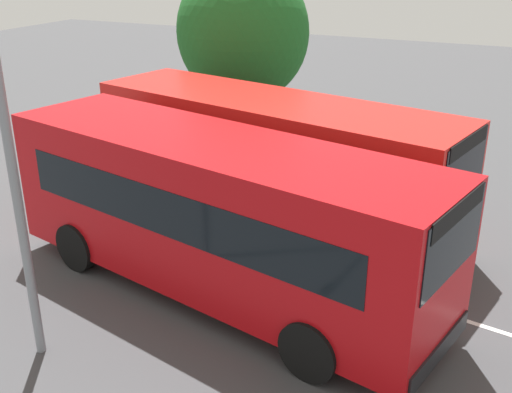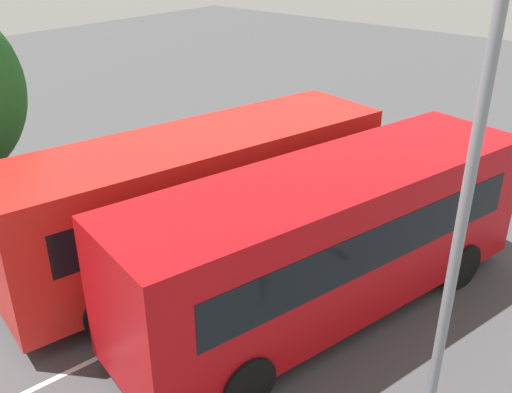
{
  "view_description": "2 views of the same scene",
  "coord_description": "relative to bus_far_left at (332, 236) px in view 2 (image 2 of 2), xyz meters",
  "views": [
    {
      "loc": [
        5.67,
        -11.67,
        6.78
      ],
      "look_at": [
        0.46,
        -0.44,
        1.62
      ],
      "focal_mm": 43.35,
      "sensor_mm": 36.0,
      "label": 1
    },
    {
      "loc": [
        -8.44,
        -7.18,
        7.61
      ],
      "look_at": [
        0.76,
        0.59,
        1.76
      ],
      "focal_mm": 39.77,
      "sensor_mm": 36.0,
      "label": 2
    }
  ],
  "objects": [
    {
      "name": "ground_plane",
      "position": [
        -0.27,
        1.85,
        -1.81
      ],
      "size": [
        69.26,
        69.26,
        0.0
      ],
      "primitive_type": "plane",
      "color": "#424244"
    },
    {
      "name": "bus_far_left",
      "position": [
        0.0,
        0.0,
        0.0
      ],
      "size": [
        9.86,
        4.57,
        3.27
      ],
      "rotation": [
        0.0,
        0.0,
        -0.22
      ],
      "color": "#B70C11",
      "rests_on": "ground"
    },
    {
      "name": "bus_center_left",
      "position": [
        -0.31,
        3.46,
        0.0
      ],
      "size": [
        9.85,
        4.51,
        3.27
      ],
      "rotation": [
        0.0,
        0.0,
        -0.21
      ],
      "color": "red",
      "rests_on": "ground"
    },
    {
      "name": "pedestrian",
      "position": [
        6.41,
        -0.32,
        -0.81
      ],
      "size": [
        0.36,
        0.36,
        1.7
      ],
      "rotation": [
        0.0,
        0.0,
        3.27
      ],
      "color": "#232833",
      "rests_on": "ground"
    },
    {
      "name": "street_lamp",
      "position": [
        -1.83,
        -2.91,
        3.02
      ],
      "size": [
        0.99,
        2.61,
        8.4
      ],
      "rotation": [
        0.0,
        0.0,
        1.25
      ],
      "color": "gray",
      "rests_on": "ground"
    },
    {
      "name": "lane_stripe_outer_left",
      "position": [
        -0.27,
        1.85,
        -1.81
      ],
      "size": [
        13.97,
        2.44,
        0.01
      ],
      "primitive_type": "cube",
      "rotation": [
        0.0,
        0.0,
        -0.17
      ],
      "color": "silver",
      "rests_on": "ground"
    }
  ]
}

